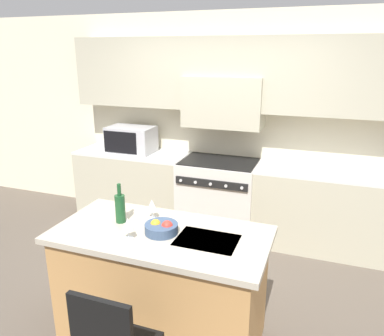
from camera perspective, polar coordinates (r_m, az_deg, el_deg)
The scene contains 10 objects.
ground_plane at distance 3.68m, azimuth -3.40°, elevation -20.05°, with size 10.00×10.00×0.00m, color brown.
back_cabinetry at distance 4.70m, azimuth 5.28°, elevation 9.71°, with size 10.00×0.46×2.70m.
back_counter at distance 4.76m, azimuth 4.13°, elevation -4.34°, with size 3.92×0.62×0.95m.
range_stove at distance 4.74m, azimuth 4.06°, elevation -4.42°, with size 0.95×0.70×0.95m.
microwave at distance 5.02m, azimuth -9.24°, elevation 4.31°, with size 0.60×0.40×0.34m.
kitchen_island at distance 3.08m, azimuth -4.58°, elevation -17.44°, with size 1.62×0.81×0.94m.
wine_bottle at distance 2.99m, azimuth -10.89°, elevation -5.95°, with size 0.08×0.08×0.32m.
wine_glass_near at distance 2.73m, azimuth -9.74°, elevation -8.54°, with size 0.08×0.08×0.16m.
wine_glass_far at distance 3.02m, azimuth -6.13°, elevation -5.73°, with size 0.08×0.08×0.16m.
fruit_bowl at distance 2.81m, azimuth -4.66°, elevation -9.07°, with size 0.25×0.25×0.10m.
Camera 1 is at (1.19, -2.67, 2.24)m, focal length 35.00 mm.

